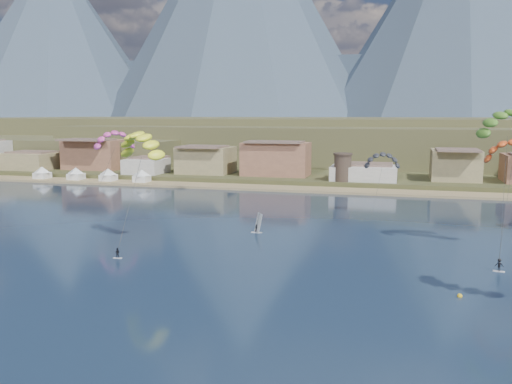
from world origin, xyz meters
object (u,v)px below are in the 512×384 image
kitesurfer_green (508,121)px  windsurfer (257,227)px  buoy (460,296)px  kitesurfer_yellow (141,141)px  watchtower (343,167)px

kitesurfer_green → windsurfer: bearing=176.2°
kitesurfer_green → buoy: size_ratio=39.69×
kitesurfer_yellow → windsurfer: bearing=36.0°
watchtower → buoy: (24.71, -95.70, -6.26)m
kitesurfer_yellow → kitesurfer_green: size_ratio=0.85×
watchtower → buoy: bearing=-75.5°
kitesurfer_yellow → windsurfer: 26.95m
kitesurfer_green → buoy: kitesurfer_green is taller
windsurfer → buoy: bearing=-40.3°
kitesurfer_yellow → buoy: 55.94m
kitesurfer_green → windsurfer: size_ratio=6.69×
watchtower → buoy: size_ratio=13.68×
kitesurfer_yellow → windsurfer: size_ratio=5.69×
windsurfer → buoy: windsurfer is taller
watchtower → kitesurfer_green: kitesurfer_green is taller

